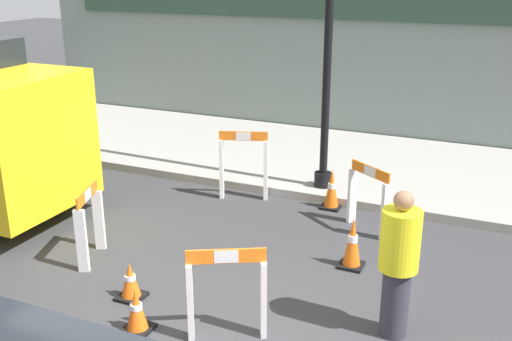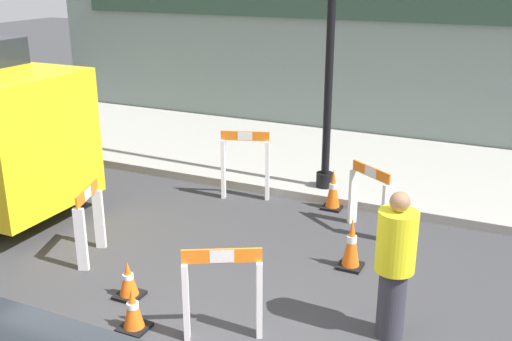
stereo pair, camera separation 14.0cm
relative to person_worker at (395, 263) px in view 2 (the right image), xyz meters
name	(u,v)px [view 2 (the right image)]	position (x,y,z in m)	size (l,w,h in m)	color
sidewalk_slab	(382,168)	(-1.33, 5.12, -0.77)	(18.00, 3.99, 0.14)	#9E9B93
storefront_facade	(416,12)	(-1.33, 7.19, 1.91)	(18.00, 0.22, 5.50)	gray
barricade_0	(245,163)	(-3.05, 2.83, -0.24)	(0.78, 0.38, 1.14)	white
barricade_1	(90,222)	(-3.93, 0.07, -0.33)	(0.35, 0.70, 0.99)	white
barricade_2	(223,291)	(-1.55, -0.75, -0.30)	(0.77, 0.50, 1.01)	white
barricade_3	(369,197)	(-0.88, 2.43, -0.32)	(0.71, 0.54, 0.98)	white
traffic_cone_0	(352,244)	(-0.79, 1.25, -0.51)	(0.30, 0.30, 0.69)	black
traffic_cone_1	(133,310)	(-2.47, -1.04, -0.61)	(0.30, 0.30, 0.50)	black
traffic_cone_2	(333,190)	(-1.61, 3.02, -0.53)	(0.30, 0.30, 0.66)	black
traffic_cone_3	(128,280)	(-2.91, -0.53, -0.63)	(0.30, 0.30, 0.45)	black
person_worker	(395,263)	(0.00, 0.00, 0.00)	(0.53, 0.53, 1.60)	#33333D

